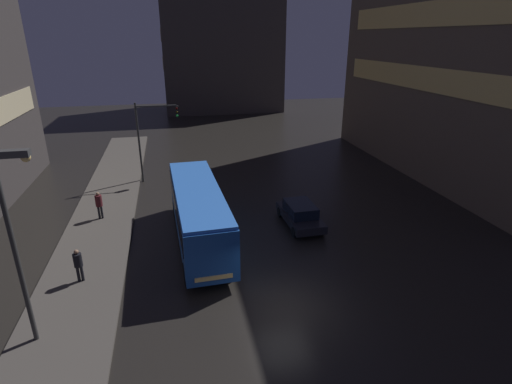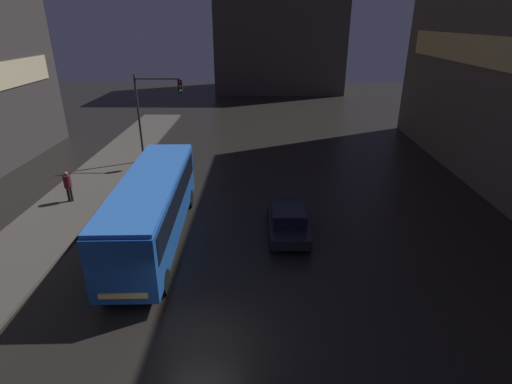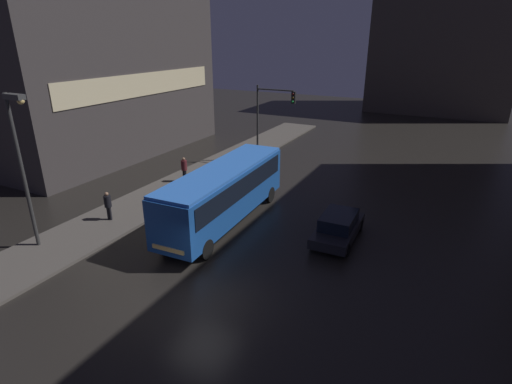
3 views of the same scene
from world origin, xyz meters
name	(u,v)px [view 1 (image 1 of 3)]	position (x,y,z in m)	size (l,w,h in m)	color
ground_plane	(282,307)	(0.00, 0.00, 0.00)	(120.00, 120.00, 0.00)	black
sidewalk_left	(100,226)	(-9.00, 10.00, 0.07)	(4.00, 48.00, 0.15)	#47423D
building_right_block	(480,50)	(20.35, 15.18, 10.16)	(10.07, 27.67, 20.32)	brown
building_far_backdrop	(220,48)	(4.45, 52.74, 9.42)	(18.07, 12.00, 18.84)	#383333
bus_near	(198,210)	(-3.03, 6.82, 2.04)	(2.93, 10.78, 3.31)	#194793
car_taxi	(300,214)	(3.33, 7.74, 0.75)	(2.01, 4.43, 1.46)	black
pedestrian_near	(78,262)	(-8.99, 3.82, 1.16)	(0.53, 0.53, 1.69)	black
pedestrian_mid	(99,203)	(-9.07, 11.10, 1.25)	(0.50, 0.50, 1.80)	black
traffic_light_main	(152,129)	(-5.63, 18.23, 4.34)	(3.35, 0.35, 6.42)	#2D2D2D
street_lamp_sidewalk	(15,222)	(-9.71, -0.04, 5.18)	(1.25, 0.36, 7.59)	#2D2D2D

